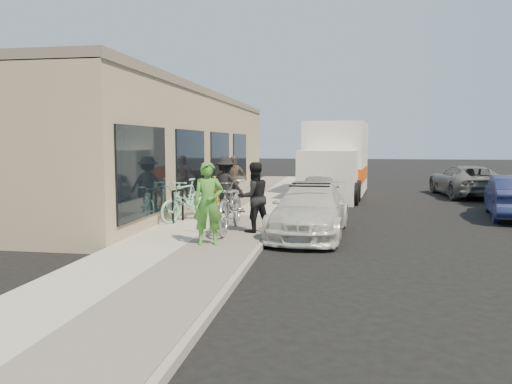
{
  "coord_description": "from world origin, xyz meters",
  "views": [
    {
      "loc": [
        1.2,
        -11.45,
        2.31
      ],
      "look_at": [
        -0.87,
        0.98,
        1.05
      ],
      "focal_mm": 35.0,
      "sensor_mm": 36.0,
      "label": 1
    }
  ],
  "objects": [
    {
      "name": "sandwich_board",
      "position": [
        -2.95,
        7.05,
        0.71
      ],
      "size": [
        0.78,
        0.78,
        1.1
      ],
      "rotation": [
        0.0,
        0.0,
        0.18
      ],
      "color": "black",
      "rests_on": "sidewalk"
    },
    {
      "name": "cruiser_bike_b",
      "position": [
        -2.89,
        1.66,
        0.64
      ],
      "size": [
        1.49,
        1.97,
        0.99
      ],
      "primitive_type": "imported",
      "rotation": [
        0.0,
        0.0,
        -0.51
      ],
      "color": "#96E0C7",
      "rests_on": "sidewalk"
    },
    {
      "name": "bystander_a",
      "position": [
        -2.21,
        3.34,
        1.01
      ],
      "size": [
        1.18,
        0.76,
        1.73
      ],
      "primitive_type": "imported",
      "rotation": [
        0.0,
        0.0,
        3.03
      ],
      "color": "black",
      "rests_on": "sidewalk"
    },
    {
      "name": "tandem_bike",
      "position": [
        -1.37,
        0.3,
        0.81
      ],
      "size": [
        0.95,
        2.54,
        1.32
      ],
      "primitive_type": "imported",
      "rotation": [
        0.0,
        0.0,
        0.03
      ],
      "color": "#BCBCBE",
      "rests_on": "sidewalk"
    },
    {
      "name": "cruiser_bike_a",
      "position": [
        -3.13,
        2.34,
        0.7
      ],
      "size": [
        1.03,
        1.92,
        1.11
      ],
      "primitive_type": "imported",
      "rotation": [
        0.0,
        0.0,
        -0.29
      ],
      "color": "#96E0C7",
      "rests_on": "sidewalk"
    },
    {
      "name": "storefront",
      "position": [
        -5.24,
        7.99,
        2.12
      ],
      "size": [
        3.6,
        20.0,
        4.22
      ],
      "color": "#C7AE8A",
      "rests_on": "ground"
    },
    {
      "name": "woman_rider",
      "position": [
        -1.51,
        -1.32,
        1.03
      ],
      "size": [
        0.73,
        0.58,
        1.75
      ],
      "primitive_type": "imported",
      "rotation": [
        0.0,
        0.0,
        0.27
      ],
      "color": "#458F2F",
      "rests_on": "sidewalk"
    },
    {
      "name": "curb",
      "position": [
        -0.45,
        3.0,
        0.07
      ],
      "size": [
        0.12,
        34.0,
        0.13
      ],
      "primitive_type": "cube",
      "color": "#9A948D",
      "rests_on": "ground"
    },
    {
      "name": "sedan_silver",
      "position": [
        0.5,
        6.55,
        0.59
      ],
      "size": [
        1.67,
        3.54,
        1.17
      ],
      "primitive_type": "imported",
      "rotation": [
        0.0,
        0.0,
        0.08
      ],
      "color": "#9D9DA2",
      "rests_on": "ground"
    },
    {
      "name": "moving_truck",
      "position": [
        1.06,
        10.28,
        1.41
      ],
      "size": [
        3.04,
        6.65,
        3.17
      ],
      "rotation": [
        0.0,
        0.0,
        -0.1
      ],
      "color": "white",
      "rests_on": "ground"
    },
    {
      "name": "bystander_b",
      "position": [
        -2.53,
        5.98,
        1.0
      ],
      "size": [
        1.07,
        0.75,
        1.69
      ],
      "primitive_type": "imported",
      "rotation": [
        0.0,
        0.0,
        0.38
      ],
      "color": "brown",
      "rests_on": "sidewalk"
    },
    {
      "name": "far_car_gray",
      "position": [
        6.58,
        10.95,
        0.67
      ],
      "size": [
        2.55,
        4.94,
        1.33
      ],
      "primitive_type": "imported",
      "rotation": [
        0.0,
        0.0,
        3.21
      ],
      "color": "slate",
      "rests_on": "ground"
    },
    {
      "name": "man_standing",
      "position": [
        -0.81,
        0.3,
        0.99
      ],
      "size": [
        1.04,
        0.99,
        1.69
      ],
      "primitive_type": "imported",
      "rotation": [
        0.0,
        0.0,
        3.74
      ],
      "color": "black",
      "rests_on": "sidewalk"
    },
    {
      "name": "cruiser_bike_c",
      "position": [
        -2.65,
        3.8,
        0.69
      ],
      "size": [
        1.07,
        1.86,
        1.08
      ],
      "primitive_type": "imported",
      "rotation": [
        0.0,
        0.0,
        0.33
      ],
      "color": "gold",
      "rests_on": "sidewalk"
    },
    {
      "name": "sedan_white",
      "position": [
        0.51,
        0.87,
        0.62
      ],
      "size": [
        2.04,
        4.38,
        1.28
      ],
      "rotation": [
        0.0,
        0.0,
        -0.07
      ],
      "color": "silver",
      "rests_on": "ground"
    },
    {
      "name": "bike_rack",
      "position": [
        -3.11,
        1.47,
        0.69
      ],
      "size": [
        0.15,
        0.62,
        0.89
      ],
      "rotation": [
        0.0,
        0.0,
        -0.16
      ],
      "color": "black",
      "rests_on": "sidewalk"
    },
    {
      "name": "sidewalk",
      "position": [
        -2.0,
        3.0,
        0.07
      ],
      "size": [
        3.0,
        34.0,
        0.15
      ],
      "primitive_type": "cube",
      "color": "#B4B1A2",
      "rests_on": "ground"
    },
    {
      "name": "ground",
      "position": [
        0.0,
        0.0,
        0.0
      ],
      "size": [
        120.0,
        120.0,
        0.0
      ],
      "primitive_type": "plane",
      "color": "black",
      "rests_on": "ground"
    }
  ]
}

